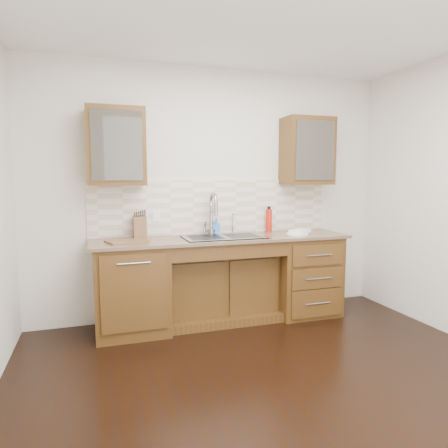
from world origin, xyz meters
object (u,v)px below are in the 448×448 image
object	(u,v)px
knife_block	(140,227)
soap_bottle	(216,226)
cutting_board	(127,241)
plate	(297,234)
water_bottle	(269,220)

from	to	relation	value
knife_block	soap_bottle	bearing A→B (deg)	7.70
soap_bottle	cutting_board	size ratio (longest dim) A/B	0.47
plate	knife_block	bearing A→B (deg)	171.59
cutting_board	water_bottle	bearing A→B (deg)	9.25
plate	soap_bottle	bearing A→B (deg)	158.27
soap_bottle	knife_block	bearing A→B (deg)	-157.88
knife_block	plate	bearing A→B (deg)	-6.28
water_bottle	knife_block	bearing A→B (deg)	-177.12
plate	knife_block	world-z (taller)	knife_block
plate	cutting_board	size ratio (longest dim) A/B	0.68
soap_bottle	cutting_board	world-z (taller)	soap_bottle
soap_bottle	plate	xyz separation A→B (m)	(0.82, -0.33, -0.08)
soap_bottle	knife_block	size ratio (longest dim) A/B	0.76
water_bottle	cutting_board	distance (m)	1.64
soap_bottle	cutting_board	distance (m)	1.02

